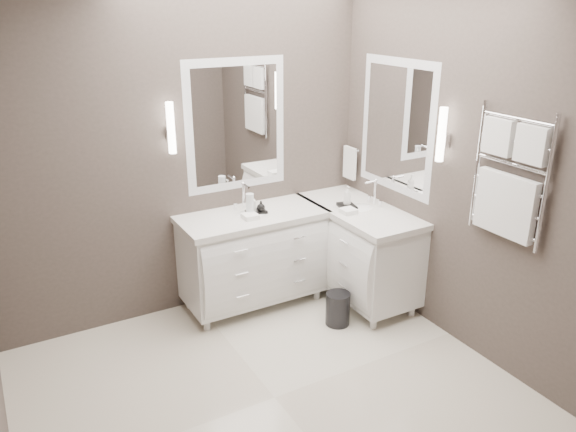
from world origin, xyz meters
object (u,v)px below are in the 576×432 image
vanity_back (253,253)px  waste_bin (338,309)px  towel_ladder (509,183)px  vanity_right (358,246)px

vanity_back → waste_bin: bearing=-55.5°
vanity_back → towel_ladder: bearing=-55.9°
vanity_back → waste_bin: 0.87m
waste_bin → towel_ladder: bearing=-56.2°
vanity_right → waste_bin: vanity_right is taller
vanity_back → waste_bin: (0.45, -0.65, -0.34)m
vanity_back → vanity_right: size_ratio=1.00×
vanity_right → towel_ladder: 1.60m
towel_ladder → waste_bin: 1.71m
vanity_back → waste_bin: size_ratio=4.42×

